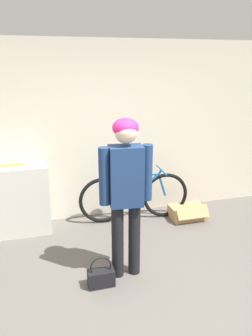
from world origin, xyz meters
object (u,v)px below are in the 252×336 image
(bicycle, at_px, (135,197))
(handbag, at_px, (101,277))
(person, at_px, (126,183))
(cardboard_box, at_px, (187,212))
(banana, at_px, (12,164))

(bicycle, height_order, handbag, bicycle)
(person, bearing_deg, cardboard_box, 45.57)
(handbag, bearing_deg, person, 24.12)
(banana, xyz_separation_m, handbag, (0.88, -1.47, -0.88))
(cardboard_box, bearing_deg, handbag, -142.27)
(bicycle, distance_m, banana, 1.79)
(person, height_order, handbag, person)
(person, bearing_deg, handbag, -150.79)
(bicycle, xyz_separation_m, handbag, (-0.80, -1.40, -0.26))
(person, xyz_separation_m, cardboard_box, (1.28, 1.09, -0.99))
(bicycle, height_order, banana, banana)
(bicycle, bearing_deg, cardboard_box, -8.52)
(person, relative_size, cardboard_box, 3.39)
(banana, bearing_deg, cardboard_box, -5.59)
(person, relative_size, banana, 5.25)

